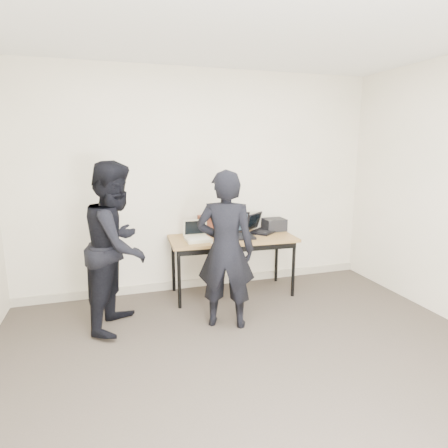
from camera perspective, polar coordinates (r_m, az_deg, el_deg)
name	(u,v)px	position (r m, az deg, el deg)	size (l,w,h in m)	color
room	(280,214)	(2.56, 8.49, 1.47)	(4.60, 4.60, 2.80)	#423A32
desk	(233,242)	(4.51, 1.33, -2.76)	(1.53, 0.72, 0.72)	olive
laptop_beige	(197,236)	(4.36, -4.08, -1.91)	(0.29, 0.29, 0.23)	beige
laptop_center	(237,231)	(4.52, 1.99, -1.14)	(0.38, 0.37, 0.28)	black
laptop_right	(260,228)	(4.77, 5.56, -0.60)	(0.45, 0.45, 0.24)	black
leather_satchel	(213,224)	(4.63, -1.65, -0.01)	(0.37, 0.19, 0.25)	maroon
tissue	(215,211)	(4.61, -1.32, 1.93)	(0.13, 0.10, 0.08)	white
equipment_box	(274,225)	(4.88, 7.66, -0.09)	(0.27, 0.23, 0.15)	black
power_brick	(219,241)	(4.28, -0.74, -2.55)	(0.09, 0.06, 0.03)	black
cables	(236,237)	(4.49, 1.82, -2.01)	(1.15, 0.41, 0.01)	black
person_typist	(226,250)	(3.70, 0.24, -3.99)	(0.58, 0.38, 1.58)	black
person_observer	(117,246)	(3.84, -15.94, -3.23)	(0.81, 0.63, 1.67)	black
baseboard	(203,282)	(4.96, -3.29, -8.83)	(4.50, 0.03, 0.10)	#B1A893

